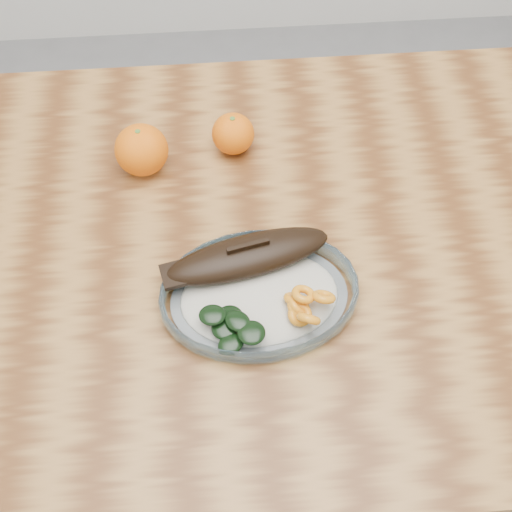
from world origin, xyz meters
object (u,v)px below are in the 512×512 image
(orange_right, at_px, (233,134))
(dining_table, at_px, (252,276))
(orange_left, at_px, (142,150))
(plated_meal, at_px, (259,291))

(orange_right, bearing_deg, dining_table, -85.01)
(dining_table, bearing_deg, orange_right, 94.99)
(orange_left, xyz_separation_m, orange_right, (0.14, 0.03, -0.01))
(plated_meal, xyz_separation_m, orange_left, (-0.16, 0.25, 0.02))
(plated_meal, relative_size, orange_right, 7.68)
(orange_right, bearing_deg, plated_meal, -86.31)
(orange_left, relative_size, orange_right, 1.22)
(dining_table, distance_m, orange_left, 0.26)
(dining_table, height_order, orange_left, orange_left)
(dining_table, relative_size, plated_meal, 2.31)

